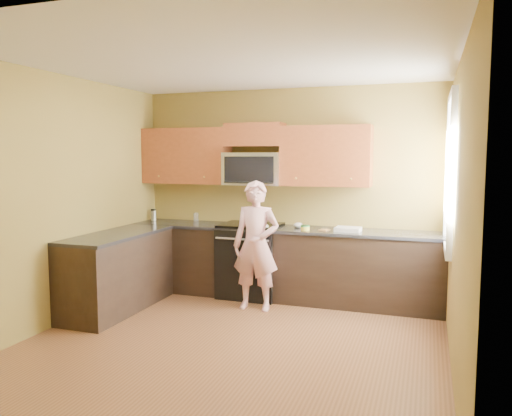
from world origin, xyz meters
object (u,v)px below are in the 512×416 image
at_px(woman, 256,246).
at_px(butter_tub, 305,230).
at_px(stove, 251,260).
at_px(frying_pan, 251,226).
at_px(microwave, 254,185).
at_px(travel_mug, 154,220).

distance_m(woman, butter_tub, 0.66).
height_order(stove, butter_tub, butter_tub).
bearing_deg(frying_pan, microwave, 116.29).
bearing_deg(travel_mug, frying_pan, -10.62).
bearing_deg(travel_mug, woman, -20.15).
height_order(frying_pan, travel_mug, travel_mug).
bearing_deg(frying_pan, stove, 124.59).
xyz_separation_m(stove, woman, (0.25, -0.53, 0.29)).
distance_m(stove, travel_mug, 1.57).
relative_size(microwave, butter_tub, 6.81).
bearing_deg(butter_tub, travel_mug, 173.75).
bearing_deg(woman, frying_pan, 116.19).
bearing_deg(microwave, frying_pan, -77.37).
relative_size(stove, microwave, 1.25).
height_order(frying_pan, butter_tub, frying_pan).
distance_m(woman, frying_pan, 0.43).
bearing_deg(microwave, woman, -68.91).
xyz_separation_m(stove, butter_tub, (0.75, -0.13, 0.45)).
xyz_separation_m(microwave, butter_tub, (0.75, -0.25, -0.53)).
distance_m(microwave, woman, 0.97).
relative_size(stove, woman, 0.62).
distance_m(stove, butter_tub, 0.88).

